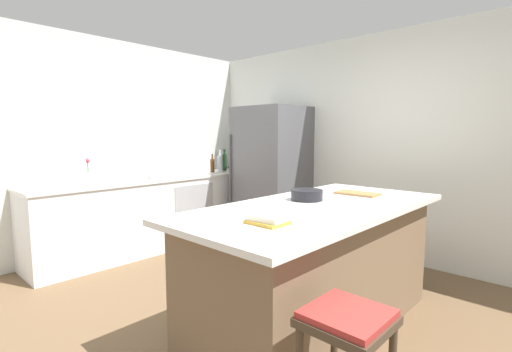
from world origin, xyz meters
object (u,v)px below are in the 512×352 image
Objects in this scene: sink_faucet at (118,167)px; flower_vase at (88,175)px; hot_sauce_bottle at (234,165)px; refrigerator at (271,175)px; bar_stool at (347,337)px; kitchen_island at (316,265)px; paper_towel_roll at (153,168)px; gin_bottle at (233,161)px; mixing_bowl at (307,195)px; cutting_board at (357,193)px; wine_bottle at (224,162)px; vinegar_bottle at (220,163)px; soda_bottle at (220,163)px; syrup_bottle at (212,165)px; cookbook_stack at (268,219)px.

sink_faucet is 1.04× the size of flower_vase.
flower_vase is 1.48× the size of hot_sauce_bottle.
refrigerator is 2.70× the size of bar_stool.
kitchen_island is 1.11m from bar_stool.
gin_bottle is (-0.11, 1.47, -0.00)m from paper_towel_roll.
kitchen_island is 2.63m from paper_towel_roll.
cutting_board is (0.16, 0.52, -0.03)m from mixing_bowl.
sink_faucet is 1.67m from wine_bottle.
sink_faucet reaches higher than bar_stool.
soda_bottle is (0.10, -0.08, 0.01)m from vinegar_bottle.
cutting_board is (2.59, 1.22, -0.06)m from flower_vase.
paper_towel_roll is at bearing 76.47° from sink_faucet.
cutting_board is (-0.01, 0.63, 0.47)m from kitchen_island.
hot_sauce_bottle is at bearing 148.42° from kitchen_island.
flower_vase is at bearing -88.33° from gin_bottle.
vinegar_bottle is at bearing 108.13° from syrup_bottle.
wine_bottle is 1.23× the size of syrup_bottle.
syrup_bottle is (0.03, 1.75, 0.00)m from flower_vase.
sink_faucet is at bearing -103.53° from paper_towel_roll.
vinegar_bottle is (0.01, 1.57, -0.04)m from sink_faucet.
refrigerator is at bearing 6.70° from vinegar_bottle.
hot_sauce_bottle is (-2.53, 1.55, 0.51)m from kitchen_island.
vinegar_bottle is at bearing 164.52° from cutting_board.
soda_bottle is 1.37× the size of mixing_bowl.
flower_vase is 2.87m from cutting_board.
mixing_bowl is at bearing 147.85° from kitchen_island.
paper_towel_roll is 0.93× the size of gin_bottle.
wine_bottle is 0.10m from vinegar_bottle.
paper_towel_roll reaches higher than vinegar_bottle.
gin_bottle is 1.46× the size of cookbook_stack.
syrup_bottle reaches higher than hot_sauce_bottle.
paper_towel_roll reaches higher than cutting_board.
soda_bottle is at bearing 165.66° from cutting_board.
paper_towel_roll is 1.61× the size of hot_sauce_bottle.
hot_sauce_bottle is at bearing 41.14° from wine_bottle.
wine_bottle is at bearing 142.21° from cookbook_stack.
syrup_bottle is at bearing -97.81° from hot_sauce_bottle.
cookbook_stack is (2.69, -1.84, -0.05)m from syrup_bottle.
mixing_bowl reaches higher than cookbook_stack.
vinegar_bottle is at bearing 153.13° from mixing_bowl.
bar_stool is 4.05m from vinegar_bottle.
kitchen_island is 6.87× the size of wine_bottle.
vinegar_bottle is (-0.04, 1.95, 0.02)m from flower_vase.
sink_faucet reaches higher than flower_vase.
sink_faucet is 2.51m from mixing_bowl.
bar_stool is 3.89m from syrup_bottle.
sink_faucet reaches higher than kitchen_island.
flower_vase is at bearing -167.34° from kitchen_island.
syrup_bottle is (-0.86, -0.30, 0.10)m from refrigerator.
sink_faucet is 1.38m from syrup_bottle.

